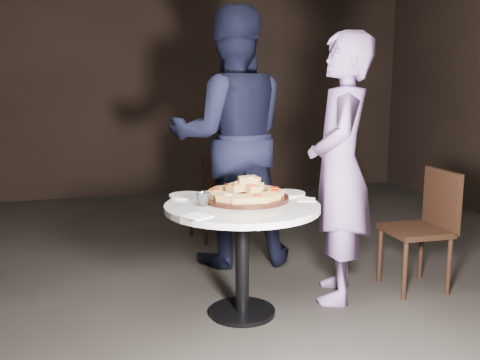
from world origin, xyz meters
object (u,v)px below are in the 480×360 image
object	(u,v)px
water_glass	(203,199)
chair_right	(427,221)
table	(242,225)
chair_far	(218,190)
focaccia_pile	(246,190)
diner_navy	(231,138)
serving_board	(245,198)
diner_teal	(340,169)

from	to	relation	value
water_glass	chair_right	bearing A→B (deg)	3.51
table	chair_far	distance (m)	1.53
focaccia_pile	chair_far	xyz separation A→B (m)	(0.14, 1.42, -0.29)
water_glass	diner_navy	distance (m)	1.06
table	serving_board	xyz separation A→B (m)	(0.04, 0.09, 0.14)
chair_far	chair_right	size ratio (longest dim) A/B	0.97
chair_far	water_glass	bearing A→B (deg)	60.36
chair_right	water_glass	bearing A→B (deg)	-85.94
table	chair_right	distance (m)	1.30
focaccia_pile	diner_teal	bearing A→B (deg)	0.92
water_glass	diner_teal	xyz separation A→B (m)	(0.88, 0.09, 0.12)
diner_navy	diner_teal	size ratio (longest dim) A/B	1.14
water_glass	chair_right	distance (m)	1.54
diner_teal	focaccia_pile	bearing A→B (deg)	-66.22
chair_far	chair_right	xyz separation A→B (m)	(1.10, -1.41, 0.02)
table	diner_teal	world-z (taller)	diner_teal
water_glass	chair_right	world-z (taller)	chair_right
water_glass	chair_right	size ratio (longest dim) A/B	0.10
focaccia_pile	table	bearing A→B (deg)	-116.32
serving_board	chair_far	world-z (taller)	chair_far
table	diner_navy	bearing A→B (deg)	80.06
table	chair_far	bearing A→B (deg)	82.94
chair_far	serving_board	bearing A→B (deg)	69.91
serving_board	diner_navy	bearing A→B (deg)	81.83
focaccia_pile	diner_navy	xyz separation A→B (m)	(0.12, 0.86, 0.22)
table	chair_right	xyz separation A→B (m)	(1.29, 0.10, -0.09)
chair_right	serving_board	bearing A→B (deg)	-88.98
chair_far	diner_navy	size ratio (longest dim) A/B	0.40
serving_board	diner_teal	bearing A→B (deg)	1.04
water_glass	chair_right	xyz separation A→B (m)	(1.51, 0.09, -0.25)
table	diner_navy	xyz separation A→B (m)	(0.17, 0.96, 0.41)
serving_board	focaccia_pile	bearing A→B (deg)	21.46
chair_far	focaccia_pile	bearing A→B (deg)	70.05
chair_far	table	bearing A→B (deg)	68.63
diner_teal	table	bearing A→B (deg)	-57.95
diner_navy	diner_teal	xyz separation A→B (m)	(0.48, -0.85, -0.12)
focaccia_pile	water_glass	xyz separation A→B (m)	(-0.27, -0.08, -0.02)
serving_board	water_glass	xyz separation A→B (m)	(-0.27, -0.08, 0.03)
water_glass	chair_far	size ratio (longest dim) A/B	0.10
focaccia_pile	serving_board	bearing A→B (deg)	-158.54
serving_board	chair_right	size ratio (longest dim) A/B	0.65
chair_far	diner_navy	world-z (taller)	diner_navy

